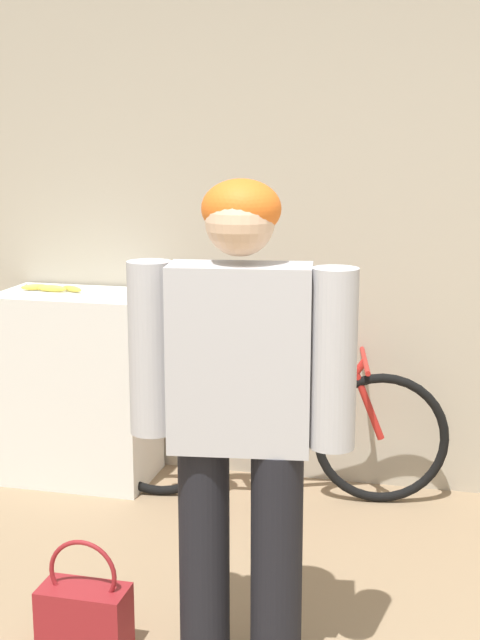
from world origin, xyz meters
name	(u,v)px	position (x,y,z in m)	size (l,w,h in m)	color
wall_back	(396,226)	(0.00, 2.69, 1.30)	(8.00, 0.07, 2.60)	#B7AD99
side_shelf	(78,386)	(-1.54, 2.41, 0.48)	(0.75, 0.46, 0.96)	white
person	(240,407)	(-0.34, 0.96, 0.91)	(0.72, 0.25, 1.61)	black
bicycle	(269,431)	(-0.54, 2.36, 0.34)	(1.68, 0.46, 0.71)	black
banana	(52,288)	(-1.66, 2.42, 0.98)	(0.34, 0.09, 0.03)	#EAD64C
handbag	(84,617)	(-0.88, 0.93, 0.13)	(0.30, 0.15, 0.41)	maroon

